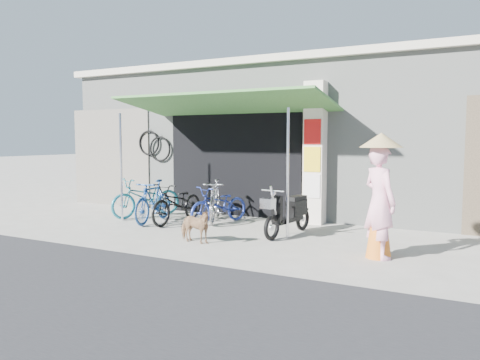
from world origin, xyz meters
The scene contains 13 objects.
ground centered at (0.00, 0.00, 0.00)m, with size 80.00×80.00×0.00m, color #A39E93.
bicycle_shop centered at (0.00, 5.09, 1.83)m, with size 12.30×5.30×3.66m.
shop_pillar centered at (0.85, 2.45, 1.50)m, with size 0.42×0.44×3.00m.
awning centered at (-0.90, 1.63, 2.51)m, with size 4.60×1.88×2.72m.
neighbour_left centered at (-5.00, 2.59, 1.30)m, with size 2.60×0.06×2.60m, color #6B665B.
bike_teal centered at (-2.87, 1.44, 0.46)m, with size 0.61×1.74×0.91m, color #1D7283.
bike_blue centered at (-2.27, 0.93, 0.46)m, with size 0.43×1.53×0.92m, color #1E478C.
bike_black centered at (-1.75, 1.09, 0.44)m, with size 0.58×1.67×0.88m, color black.
bike_silver centered at (-1.12, 1.60, 0.46)m, with size 0.43×1.53×0.92m, color #AEAEB3.
bike_navy centered at (-0.96, 1.50, 0.40)m, with size 0.53×1.53×0.80m, color navy.
street_dog centered at (-0.38, -0.36, 0.29)m, with size 0.32×0.70×0.59m, color tan.
moped centered at (0.82, 1.04, 0.41)m, with size 0.50×1.59×0.90m.
nun centered at (2.65, 0.07, 0.93)m, with size 0.74×0.72×1.89m.
Camera 1 is at (4.01, -7.08, 1.80)m, focal length 35.00 mm.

